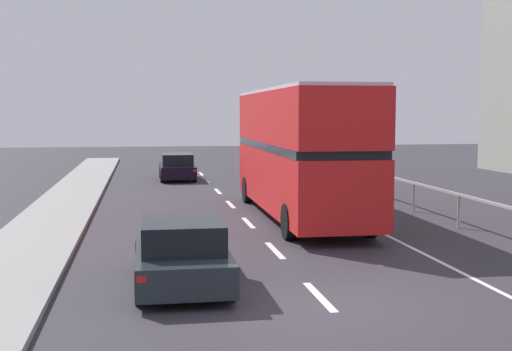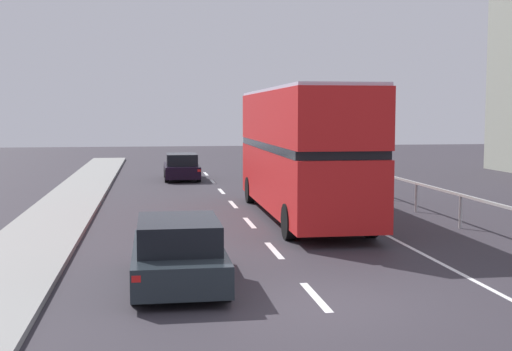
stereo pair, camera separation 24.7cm
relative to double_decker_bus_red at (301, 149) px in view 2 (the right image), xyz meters
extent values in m
cube|color=#302C33|center=(-1.85, -10.09, -2.34)|extent=(73.31, 120.00, 0.10)
cube|color=silver|center=(-1.85, -9.70, -2.29)|extent=(0.16, 2.12, 0.01)
cube|color=silver|center=(-1.85, -5.26, -2.29)|extent=(0.16, 2.12, 0.01)
cube|color=silver|center=(-1.85, -0.82, -2.29)|extent=(0.16, 2.12, 0.01)
cube|color=silver|center=(-1.85, 3.62, -2.29)|extent=(0.16, 2.12, 0.01)
cube|color=silver|center=(-1.85, 8.06, -2.29)|extent=(0.16, 2.12, 0.01)
cube|color=silver|center=(-1.85, 12.50, -2.29)|extent=(0.16, 2.12, 0.01)
cube|color=silver|center=(-1.85, 16.95, -2.29)|extent=(0.16, 2.12, 0.01)
cube|color=silver|center=(1.72, -1.09, -2.29)|extent=(0.12, 46.00, 0.01)
cube|color=#B3B7B5|center=(4.31, -1.09, -1.27)|extent=(0.08, 42.00, 0.08)
cylinder|color=#B3B7B5|center=(4.31, -2.84, -1.78)|extent=(0.10, 0.10, 1.02)
cylinder|color=#B3B7B5|center=(4.31, 0.66, -1.78)|extent=(0.10, 0.10, 1.02)
cylinder|color=#B3B7B5|center=(4.31, 4.16, -1.78)|extent=(0.10, 0.10, 1.02)
cylinder|color=#B3B7B5|center=(4.31, 7.66, -1.78)|extent=(0.10, 0.10, 1.02)
cylinder|color=#B3B7B5|center=(4.31, 11.16, -1.78)|extent=(0.10, 0.10, 1.02)
cylinder|color=#B3B7B5|center=(4.31, 14.66, -1.78)|extent=(0.10, 0.10, 1.02)
cylinder|color=#B3B7B5|center=(4.31, 18.16, -1.78)|extent=(0.10, 0.10, 1.02)
cube|color=red|center=(0.00, -0.01, -0.98)|extent=(2.59, 10.92, 1.93)
cube|color=black|center=(0.00, -0.01, 0.11)|extent=(2.61, 10.49, 0.24)
cube|color=red|center=(0.00, -0.01, 1.06)|extent=(2.59, 10.92, 1.65)
cube|color=silver|center=(0.00, -0.01, 1.93)|extent=(2.54, 10.71, 0.10)
cube|color=black|center=(0.03, 5.43, -0.88)|extent=(2.27, 0.05, 1.35)
cube|color=yellow|center=(0.03, 5.43, 1.47)|extent=(1.52, 0.05, 0.28)
cylinder|color=black|center=(-1.14, 4.05, -1.79)|extent=(0.29, 1.00, 1.00)
cylinder|color=black|center=(1.19, 4.04, -1.79)|extent=(0.29, 1.00, 1.00)
cylinder|color=black|center=(-1.19, -3.86, -1.79)|extent=(0.29, 1.00, 1.00)
cylinder|color=black|center=(1.14, -3.87, -1.79)|extent=(0.29, 1.00, 1.00)
cube|color=#21292E|center=(-4.39, -8.25, -1.81)|extent=(1.84, 4.24, 0.60)
cube|color=black|center=(-4.39, -8.46, -1.22)|extent=(1.61, 2.34, 0.58)
cube|color=red|center=(-5.19, -10.34, -1.66)|extent=(0.16, 0.06, 0.12)
cube|color=red|center=(-3.57, -10.34, -1.66)|extent=(0.16, 0.06, 0.12)
cylinder|color=black|center=(-5.23, -6.84, -1.97)|extent=(0.20, 0.64, 0.64)
cylinder|color=black|center=(-3.57, -6.83, -1.97)|extent=(0.20, 0.64, 0.64)
cylinder|color=black|center=(-5.22, -9.67, -1.97)|extent=(0.20, 0.64, 0.64)
cylinder|color=black|center=(-3.56, -9.67, -1.97)|extent=(0.20, 0.64, 0.64)
cube|color=black|center=(-3.37, 13.75, -1.81)|extent=(1.78, 4.20, 0.61)
cube|color=black|center=(-3.38, 13.54, -1.21)|extent=(1.57, 2.31, 0.59)
cube|color=red|center=(-4.17, 11.68, -1.65)|extent=(0.16, 0.06, 0.12)
cube|color=red|center=(-2.60, 11.68, -1.65)|extent=(0.16, 0.06, 0.12)
cylinder|color=black|center=(-4.17, 15.15, -1.97)|extent=(0.20, 0.64, 0.64)
cylinder|color=black|center=(-2.56, 15.14, -1.97)|extent=(0.20, 0.64, 0.64)
cylinder|color=black|center=(-4.18, 12.35, -1.97)|extent=(0.20, 0.64, 0.64)
cylinder|color=black|center=(-2.57, 12.35, -1.97)|extent=(0.20, 0.64, 0.64)
camera|label=1|loc=(-5.13, -22.06, 1.20)|focal=47.89mm
camera|label=2|loc=(-4.89, -22.10, 1.20)|focal=47.89mm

